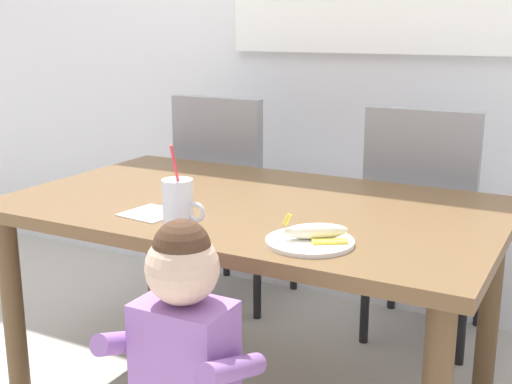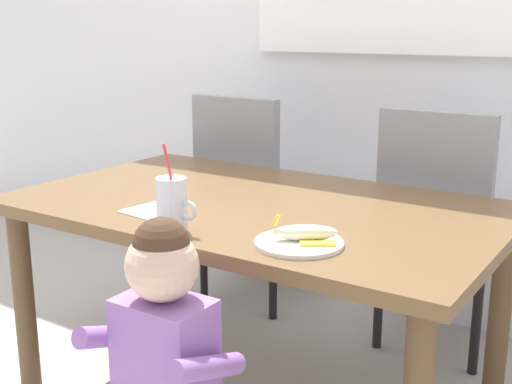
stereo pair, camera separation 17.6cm
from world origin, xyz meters
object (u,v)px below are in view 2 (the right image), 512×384
object	(u,v)px
toddler_standing	(165,345)
paper_napkin	(152,211)
peeled_banana	(306,233)
dining_chair_left	(250,188)
snack_plate	(299,243)
dining_table	(256,227)
milk_cup	(172,208)
dining_chair_right	(441,218)

from	to	relation	value
toddler_standing	paper_napkin	world-z (taller)	toddler_standing
toddler_standing	peeled_banana	world-z (taller)	toddler_standing
dining_chair_left	snack_plate	world-z (taller)	dining_chair_left
snack_plate	paper_napkin	distance (m)	0.53
peeled_banana	paper_napkin	distance (m)	0.54
toddler_standing	snack_plate	distance (m)	0.42
toddler_standing	dining_table	bearing A→B (deg)	104.61
peeled_banana	milk_cup	bearing A→B (deg)	-164.80
dining_chair_left	snack_plate	bearing A→B (deg)	129.40
dining_chair_right	peeled_banana	bearing A→B (deg)	87.45
snack_plate	paper_napkin	size ratio (longest dim) A/B	1.53
dining_chair_left	milk_cup	world-z (taller)	dining_chair_left
milk_cup	peeled_banana	size ratio (longest dim) A/B	1.43
dining_chair_right	paper_napkin	size ratio (longest dim) A/B	6.40
dining_chair_right	paper_napkin	world-z (taller)	dining_chair_right
milk_cup	peeled_banana	xyz separation A→B (m)	(0.36, 0.10, -0.04)
dining_table	dining_chair_left	bearing A→B (deg)	125.08
toddler_standing	snack_plate	size ratio (longest dim) A/B	3.64
dining_table	dining_chair_right	size ratio (longest dim) A/B	1.61
dining_chair_left	snack_plate	xyz separation A→B (m)	(0.81, -0.99, 0.17)
dining_chair_left	toddler_standing	size ratio (longest dim) A/B	1.15
dining_table	dining_chair_right	xyz separation A→B (m)	(0.39, 0.69, -0.08)
snack_plate	peeled_banana	world-z (taller)	peeled_banana
toddler_standing	paper_napkin	size ratio (longest dim) A/B	5.59
dining_chair_left	dining_chair_right	world-z (taller)	same
dining_table	toddler_standing	bearing A→B (deg)	-75.39
milk_cup	snack_plate	bearing A→B (deg)	13.75
toddler_standing	paper_napkin	bearing A→B (deg)	134.28
dining_table	snack_plate	xyz separation A→B (m)	(0.33, -0.30, 0.09)
dining_chair_left	milk_cup	xyz separation A→B (m)	(0.46, -1.07, 0.23)
snack_plate	dining_chair_right	bearing A→B (deg)	86.74
dining_chair_left	toddler_standing	bearing A→B (deg)	116.01
milk_cup	paper_napkin	xyz separation A→B (m)	(-0.18, 0.12, -0.06)
toddler_standing	dining_chair_left	bearing A→B (deg)	116.01
dining_chair_right	dining_chair_left	bearing A→B (deg)	0.11
toddler_standing	peeled_banana	distance (m)	0.45
dining_table	dining_chair_right	distance (m)	0.79
dining_table	peeled_banana	bearing A→B (deg)	-40.12
milk_cup	toddler_standing	bearing A→B (deg)	-54.27
peeled_banana	dining_chair_left	bearing A→B (deg)	130.22
dining_chair_right	toddler_standing	size ratio (longest dim) A/B	1.15
milk_cup	peeled_banana	bearing A→B (deg)	15.20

